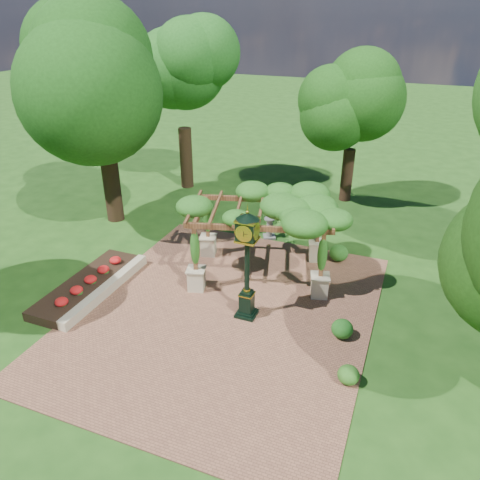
% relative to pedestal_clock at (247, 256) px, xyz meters
% --- Properties ---
extents(ground, '(120.00, 120.00, 0.00)m').
position_rel_pedestal_clock_xyz_m(ground, '(-0.79, -1.14, -2.39)').
color(ground, '#1E4714').
rests_on(ground, ground).
extents(brick_plaza, '(10.00, 12.00, 0.04)m').
position_rel_pedestal_clock_xyz_m(brick_plaza, '(-0.79, -0.14, -2.37)').
color(brick_plaza, brown).
rests_on(brick_plaza, ground).
extents(border_wall, '(0.35, 5.00, 0.40)m').
position_rel_pedestal_clock_xyz_m(border_wall, '(-5.39, -0.64, -2.19)').
color(border_wall, '#C6B793').
rests_on(border_wall, ground).
extents(flower_bed, '(1.50, 5.00, 0.36)m').
position_rel_pedestal_clock_xyz_m(flower_bed, '(-6.29, -0.64, -2.21)').
color(flower_bed, red).
rests_on(flower_bed, ground).
extents(pedestal_clock, '(0.78, 0.78, 3.98)m').
position_rel_pedestal_clock_xyz_m(pedestal_clock, '(0.00, 0.00, 0.00)').
color(pedestal_clock, black).
rests_on(pedestal_clock, brick_plaza).
extents(pergola, '(6.06, 4.66, 3.38)m').
position_rel_pedestal_clock_xyz_m(pergola, '(-0.52, 2.84, 0.39)').
color(pergola, '#BEB08D').
rests_on(pergola, brick_plaza).
extents(sundial, '(0.73, 0.73, 0.99)m').
position_rel_pedestal_clock_xyz_m(sundial, '(-1.21, 6.15, -1.95)').
color(sundial, gray).
rests_on(sundial, ground).
extents(shrub_front, '(0.80, 0.80, 0.57)m').
position_rel_pedestal_clock_xyz_m(shrub_front, '(3.87, -2.00, -2.06)').
color(shrub_front, '#2A5F1B').
rests_on(shrub_front, brick_plaza).
extents(shrub_mid, '(0.91, 0.91, 0.64)m').
position_rel_pedestal_clock_xyz_m(shrub_mid, '(3.32, 0.01, -2.03)').
color(shrub_mid, '#1C5518').
rests_on(shrub_mid, brick_plaza).
extents(shrub_back, '(0.86, 0.86, 0.70)m').
position_rel_pedestal_clock_xyz_m(shrub_back, '(2.23, 5.09, -1.99)').
color(shrub_back, '#245B1A').
rests_on(shrub_back, brick_plaza).
extents(tree_west_near, '(5.86, 5.86, 10.56)m').
position_rel_pedestal_clock_xyz_m(tree_west_near, '(-9.13, 5.29, 4.87)').
color(tree_west_near, '#352215').
rests_on(tree_west_near, ground).
extents(tree_west_far, '(4.25, 4.25, 9.01)m').
position_rel_pedestal_clock_xyz_m(tree_west_far, '(-7.97, 10.94, 3.78)').
color(tree_west_far, '#302012').
rests_on(tree_west_far, ground).
extents(tree_north, '(3.91, 3.91, 7.44)m').
position_rel_pedestal_clock_xyz_m(tree_north, '(1.20, 12.24, 2.71)').
color(tree_north, '#372016').
rests_on(tree_north, ground).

